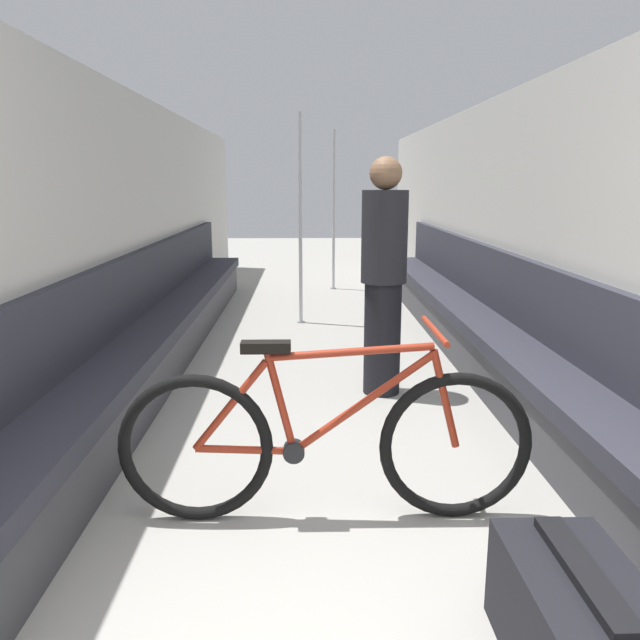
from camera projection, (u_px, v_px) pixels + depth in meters
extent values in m
cube|color=beige|center=(134.00, 229.00, 4.90)|extent=(0.10, 11.08, 2.08)
cube|color=beige|center=(504.00, 229.00, 4.97)|extent=(0.10, 11.08, 2.08)
cube|color=#3D3D42|center=(170.00, 340.00, 5.01)|extent=(0.35, 6.74, 0.32)
cube|color=#2D2D38|center=(169.00, 314.00, 4.96)|extent=(0.41, 6.74, 0.10)
cube|color=#2D2D38|center=(145.00, 279.00, 4.90)|extent=(0.07, 6.74, 0.47)
cube|color=#3D3D42|center=(469.00, 338.00, 5.06)|extent=(0.35, 6.74, 0.32)
cube|color=#2D2D38|center=(470.00, 313.00, 5.02)|extent=(0.41, 6.74, 0.10)
cube|color=#2D2D38|center=(494.00, 278.00, 4.96)|extent=(0.07, 6.74, 0.47)
torus|color=black|center=(196.00, 448.00, 2.58)|extent=(0.64, 0.05, 0.64)
torus|color=black|center=(456.00, 446.00, 2.61)|extent=(0.64, 0.05, 0.64)
cylinder|color=#9E2D19|center=(245.00, 450.00, 2.59)|extent=(0.41, 0.03, 0.05)
cylinder|color=#9E2D19|center=(230.00, 406.00, 2.55)|extent=(0.32, 0.03, 0.39)
cylinder|color=#9E2D19|center=(280.00, 400.00, 2.55)|extent=(0.14, 0.03, 0.46)
cylinder|color=#9E2D19|center=(363.00, 403.00, 2.56)|extent=(0.59, 0.03, 0.44)
cylinder|color=#9E2D19|center=(350.00, 352.00, 2.51)|extent=(0.68, 0.03, 0.08)
cylinder|color=#9E2D19|center=(445.00, 399.00, 2.56)|extent=(0.14, 0.03, 0.42)
cylinder|color=black|center=(294.00, 451.00, 2.59)|extent=(0.09, 0.06, 0.09)
cube|color=black|center=(266.00, 347.00, 2.50)|extent=(0.20, 0.07, 0.04)
cylinder|color=#9E2D19|center=(435.00, 330.00, 2.50)|extent=(0.02, 0.46, 0.02)
cylinder|color=gray|center=(333.00, 288.00, 8.37)|extent=(0.08, 0.08, 0.01)
cylinder|color=silver|center=(334.00, 211.00, 8.15)|extent=(0.04, 0.04, 2.06)
cylinder|color=gray|center=(301.00, 322.00, 6.36)|extent=(0.08, 0.08, 0.01)
cylinder|color=silver|center=(300.00, 221.00, 6.14)|extent=(0.04, 0.04, 2.06)
cylinder|color=black|center=(382.00, 338.00, 4.17)|extent=(0.25, 0.25, 0.76)
cylinder|color=#232328|center=(384.00, 237.00, 4.03)|extent=(0.30, 0.30, 0.59)
sphere|color=#936B4C|center=(386.00, 173.00, 3.94)|extent=(0.21, 0.21, 0.21)
cube|color=black|center=(577.00, 628.00, 1.76)|extent=(0.34, 0.62, 0.33)
cube|color=black|center=(583.00, 571.00, 1.72)|extent=(0.08, 0.53, 0.03)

